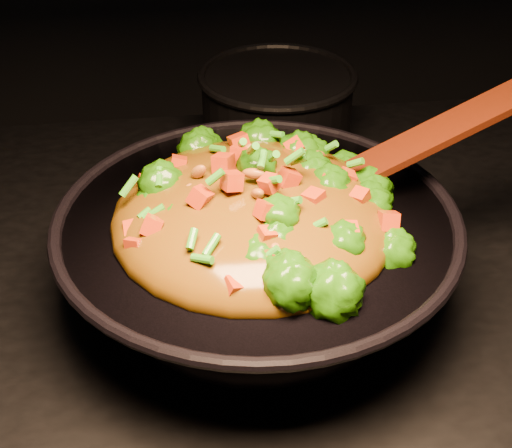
{
  "coord_description": "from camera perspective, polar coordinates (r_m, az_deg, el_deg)",
  "views": [
    {
      "loc": [
        -0.14,
        -0.63,
        1.45
      ],
      "look_at": [
        -0.06,
        -0.02,
        1.0
      ],
      "focal_mm": 50.0,
      "sensor_mm": 36.0,
      "label": 1
    }
  ],
  "objects": [
    {
      "name": "wok",
      "position": [
        0.78,
        0.09,
        -3.01
      ],
      "size": [
        0.49,
        0.49,
        0.12
      ],
      "primitive_type": null,
      "rotation": [
        0.0,
        0.0,
        0.19
      ],
      "color": "black",
      "rests_on": "stovetop"
    },
    {
      "name": "stir_fry",
      "position": [
        0.71,
        -0.21,
        3.41
      ],
      "size": [
        0.39,
        0.39,
        0.1
      ],
      "primitive_type": null,
      "rotation": [
        0.0,
        0.0,
        -0.43
      ],
      "color": "#236407",
      "rests_on": "wok"
    },
    {
      "name": "spatula",
      "position": [
        0.78,
        11.83,
        5.86
      ],
      "size": [
        0.29,
        0.08,
        0.12
      ],
      "primitive_type": "cube",
      "rotation": [
        0.0,
        -0.38,
        0.13
      ],
      "color": "#321806",
      "rests_on": "wok"
    },
    {
      "name": "back_pot",
      "position": [
        1.08,
        1.68,
        8.99
      ],
      "size": [
        0.23,
        0.23,
        0.13
      ],
      "primitive_type": "cylinder",
      "rotation": [
        0.0,
        0.0,
        0.05
      ],
      "color": "black",
      "rests_on": "stovetop"
    }
  ]
}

